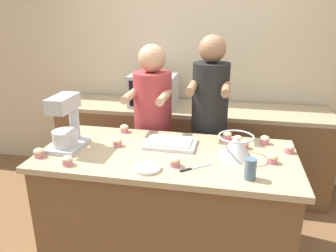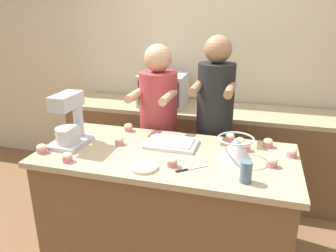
% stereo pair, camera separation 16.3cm
% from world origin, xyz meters
% --- Properties ---
extents(back_wall, '(10.00, 0.06, 2.70)m').
position_xyz_m(back_wall, '(0.00, 1.60, 1.35)').
color(back_wall, beige).
rests_on(back_wall, ground_plane).
extents(island_counter, '(1.74, 0.81, 0.95)m').
position_xyz_m(island_counter, '(0.00, 0.00, 0.48)').
color(island_counter, brown).
rests_on(island_counter, ground_plane).
extents(back_counter, '(2.80, 0.60, 0.92)m').
position_xyz_m(back_counter, '(0.00, 1.25, 0.46)').
color(back_counter, brown).
rests_on(back_counter, ground_plane).
extents(person_left, '(0.34, 0.50, 1.61)m').
position_xyz_m(person_left, '(-0.25, 0.61, 0.86)').
color(person_left, '#33384C').
rests_on(person_left, ground_plane).
extents(person_right, '(0.32, 0.49, 1.69)m').
position_xyz_m(person_right, '(0.24, 0.61, 0.91)').
color(person_right, '#33384C').
rests_on(person_right, ground_plane).
extents(stand_mixer, '(0.20, 0.30, 0.38)m').
position_xyz_m(stand_mixer, '(-0.70, -0.05, 1.12)').
color(stand_mixer, '#B2B7BC').
rests_on(stand_mixer, island_counter).
extents(mixing_bowl, '(0.23, 0.23, 0.15)m').
position_xyz_m(mixing_bowl, '(0.45, 0.03, 1.03)').
color(mixing_bowl, '#BCBCC1').
rests_on(mixing_bowl, island_counter).
extents(baking_tray, '(0.36, 0.25, 0.04)m').
position_xyz_m(baking_tray, '(0.00, 0.13, 0.97)').
color(baking_tray, silver).
rests_on(baking_tray, island_counter).
extents(microwave_oven, '(0.47, 0.40, 0.33)m').
position_xyz_m(microwave_oven, '(-0.40, 1.25, 1.08)').
color(microwave_oven, '#B7B7BC').
rests_on(microwave_oven, back_counter).
extents(drinking_glass, '(0.07, 0.07, 0.13)m').
position_xyz_m(drinking_glass, '(0.54, -0.26, 1.02)').
color(drinking_glass, slate).
rests_on(drinking_glass, island_counter).
extents(small_plate, '(0.17, 0.17, 0.02)m').
position_xyz_m(small_plate, '(-0.07, -0.26, 0.96)').
color(small_plate, beige).
rests_on(small_plate, island_counter).
extents(knife, '(0.18, 0.15, 0.01)m').
position_xyz_m(knife, '(0.21, -0.19, 0.96)').
color(knife, '#BCBCC1').
rests_on(knife, island_counter).
extents(cupcake_0, '(0.07, 0.07, 0.06)m').
position_xyz_m(cupcake_0, '(0.51, 0.19, 0.98)').
color(cupcake_0, '#D17084').
rests_on(cupcake_0, island_counter).
extents(cupcake_1, '(0.07, 0.07, 0.06)m').
position_xyz_m(cupcake_1, '(0.39, 0.33, 0.98)').
color(cupcake_1, '#D17084').
rests_on(cupcake_1, island_counter).
extents(cupcake_2, '(0.07, 0.07, 0.06)m').
position_xyz_m(cupcake_2, '(-0.41, 0.32, 0.98)').
color(cupcake_2, '#D17084').
rests_on(cupcake_2, island_counter).
extents(cupcake_3, '(0.07, 0.07, 0.06)m').
position_xyz_m(cupcake_3, '(0.69, -0.02, 0.98)').
color(cupcake_3, '#D17084').
rests_on(cupcake_3, island_counter).
extents(cupcake_4, '(0.07, 0.07, 0.06)m').
position_xyz_m(cupcake_4, '(-0.57, -0.30, 0.98)').
color(cupcake_4, '#D17084').
rests_on(cupcake_4, island_counter).
extents(cupcake_5, '(0.07, 0.07, 0.06)m').
position_xyz_m(cupcake_5, '(0.81, 0.17, 0.98)').
color(cupcake_5, '#D17084').
rests_on(cupcake_5, island_counter).
extents(cupcake_6, '(0.07, 0.07, 0.06)m').
position_xyz_m(cupcake_6, '(0.09, -0.18, 0.98)').
color(cupcake_6, '#D17084').
rests_on(cupcake_6, island_counter).
extents(cupcake_7, '(0.07, 0.07, 0.06)m').
position_xyz_m(cupcake_7, '(0.66, 0.30, 0.98)').
color(cupcake_7, '#D17084').
rests_on(cupcake_7, island_counter).
extents(cupcake_8, '(0.07, 0.07, 0.06)m').
position_xyz_m(cupcake_8, '(0.47, 0.26, 0.98)').
color(cupcake_8, '#D17084').
rests_on(cupcake_8, island_counter).
extents(cupcake_9, '(0.07, 0.07, 0.06)m').
position_xyz_m(cupcake_9, '(-0.81, -0.23, 0.98)').
color(cupcake_9, '#D17084').
rests_on(cupcake_9, island_counter).
extents(cupcake_10, '(0.07, 0.07, 0.06)m').
position_xyz_m(cupcake_10, '(-0.37, 0.05, 0.98)').
color(cupcake_10, '#D17084').
rests_on(cupcake_10, island_counter).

